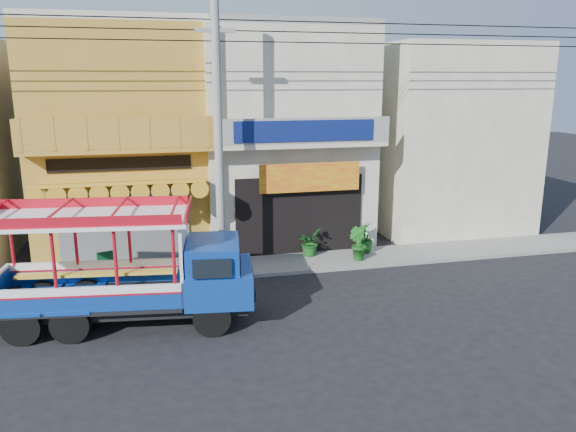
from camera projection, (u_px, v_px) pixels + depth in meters
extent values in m
plane|color=black|center=(274.00, 315.00, 15.19)|extent=(90.00, 90.00, 0.00)
cube|color=slate|center=(249.00, 266.00, 18.95)|extent=(30.00, 2.00, 0.12)
cube|color=#AD8626|center=(124.00, 140.00, 20.88)|extent=(6.00, 6.00, 8.00)
cube|color=#595B5E|center=(125.00, 228.00, 18.65)|extent=(4.20, 0.10, 2.60)
cube|color=gold|center=(121.00, 183.00, 17.57)|extent=(5.20, 1.50, 0.31)
cube|color=#AD8626|center=(119.00, 150.00, 17.71)|extent=(6.00, 0.70, 0.18)
cube|color=#AD8626|center=(117.00, 133.00, 17.29)|extent=(6.00, 0.12, 0.95)
cube|color=black|center=(121.00, 164.00, 18.13)|extent=(4.50, 0.04, 0.45)
cube|color=#B6AB95|center=(115.00, 24.00, 19.90)|extent=(6.00, 6.00, 0.24)
cube|color=#B6AB95|center=(280.00, 137.00, 22.25)|extent=(6.00, 6.00, 8.00)
cube|color=black|center=(299.00, 215.00, 19.99)|extent=(4.60, 0.12, 2.80)
cube|color=yellow|center=(310.00, 177.00, 19.46)|extent=(3.60, 0.05, 1.00)
cube|color=#B6AB95|center=(302.00, 145.00, 19.08)|extent=(6.00, 0.70, 0.18)
cube|color=gray|center=(305.00, 131.00, 18.67)|extent=(6.00, 0.12, 0.85)
cube|color=navy|center=(305.00, 131.00, 18.61)|extent=(4.80, 0.06, 0.70)
cube|color=gray|center=(280.00, 28.00, 21.27)|extent=(6.00, 6.00, 0.24)
cube|color=#B6AB95|center=(213.00, 148.00, 18.59)|extent=(0.35, 0.30, 8.00)
cube|color=#B6AB95|center=(440.00, 137.00, 23.89)|extent=(6.00, 6.00, 7.60)
cylinder|color=gray|center=(218.00, 137.00, 17.01)|extent=(0.26, 0.26, 9.00)
cube|color=gray|center=(215.00, 30.00, 16.27)|extent=(1.20, 0.12, 0.12)
cylinder|color=black|center=(249.00, 42.00, 16.57)|extent=(28.00, 0.04, 0.04)
cylinder|color=black|center=(249.00, 31.00, 16.50)|extent=(28.00, 0.04, 0.04)
cylinder|color=black|center=(249.00, 20.00, 16.43)|extent=(28.00, 0.04, 0.04)
cylinder|color=black|center=(212.00, 318.00, 13.89)|extent=(0.97, 0.38, 0.94)
cylinder|color=black|center=(213.00, 291.00, 15.62)|extent=(0.97, 0.38, 0.94)
cylinder|color=black|center=(70.00, 324.00, 13.53)|extent=(0.97, 0.38, 0.94)
cylinder|color=black|center=(88.00, 296.00, 15.26)|extent=(0.97, 0.38, 0.94)
cylinder|color=black|center=(21.00, 326.00, 13.41)|extent=(0.97, 0.38, 0.94)
cylinder|color=black|center=(45.00, 298.00, 15.14)|extent=(0.97, 0.38, 0.94)
cube|color=black|center=(124.00, 304.00, 14.49)|extent=(6.49, 2.35, 0.26)
cube|color=#0F3EA7|center=(219.00, 282.00, 14.63)|extent=(1.95, 2.27, 0.85)
cube|color=#0F3EA7|center=(213.00, 254.00, 14.43)|extent=(1.55, 2.06, 0.71)
cube|color=black|center=(239.00, 255.00, 14.51)|extent=(0.27, 1.65, 0.52)
cube|color=black|center=(93.00, 299.00, 14.36)|extent=(4.90, 2.65, 0.11)
cube|color=#0F3EA7|center=(82.00, 301.00, 13.32)|extent=(4.64, 0.67, 0.57)
cube|color=white|center=(81.00, 291.00, 13.26)|extent=(4.64, 0.68, 0.21)
cube|color=#0F3EA7|center=(100.00, 273.00, 15.25)|extent=(4.64, 0.67, 0.57)
cube|color=white|center=(99.00, 264.00, 15.19)|extent=(4.64, 0.68, 0.21)
cylinder|color=red|center=(11.00, 239.00, 14.75)|extent=(0.10, 0.10, 1.51)
cube|color=white|center=(184.00, 256.00, 14.36)|extent=(0.32, 1.90, 2.12)
cube|color=white|center=(82.00, 218.00, 13.85)|extent=(5.49, 2.96, 0.09)
cube|color=red|center=(81.00, 212.00, 13.81)|extent=(5.29, 2.84, 0.25)
cube|color=black|center=(108.00, 277.00, 17.65)|extent=(0.54, 0.40, 0.09)
cube|color=#0D4D22|center=(107.00, 264.00, 17.55)|extent=(0.57, 0.24, 0.79)
imported|color=#175118|center=(309.00, 242.00, 19.87)|extent=(1.11, 1.14, 0.96)
imported|color=#175118|center=(358.00, 244.00, 19.37)|extent=(0.74, 0.79, 1.14)
imported|color=#175118|center=(364.00, 237.00, 20.20)|extent=(0.76, 0.76, 1.11)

